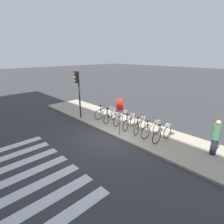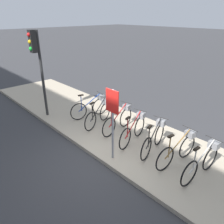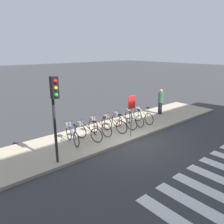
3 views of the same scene
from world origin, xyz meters
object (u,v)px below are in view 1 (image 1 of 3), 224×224
object	(u,v)px
parked_bicycle_5	(153,128)
sign_post	(120,111)
parked_bicycle_0	(106,112)
parked_bicycle_1	(111,115)
parked_bicycle_4	(141,124)
traffic_light	(77,85)
parked_bicycle_2	(122,117)
parked_bicycle_6	(163,133)
pedestrian	(216,137)
parked_bicycle_3	(130,121)

from	to	relation	value
parked_bicycle_5	sign_post	distance (m)	2.02
parked_bicycle_0	parked_bicycle_5	world-z (taller)	same
parked_bicycle_1	parked_bicycle_4	world-z (taller)	same
sign_post	parked_bicycle_0	bearing A→B (deg)	153.24
traffic_light	sign_post	world-z (taller)	traffic_light
parked_bicycle_1	traffic_light	world-z (taller)	traffic_light
parked_bicycle_0	sign_post	world-z (taller)	sign_post
parked_bicycle_1	parked_bicycle_2	bearing A→B (deg)	13.46
parked_bicycle_5	sign_post	size ratio (longest dim) A/B	0.80
parked_bicycle_4	parked_bicycle_6	xyz separation A→B (m)	(1.49, -0.05, 0.00)
parked_bicycle_2	pedestrian	distance (m)	5.30
parked_bicycle_1	sign_post	distance (m)	2.32
parked_bicycle_3	sign_post	bearing A→B (deg)	-79.73
parked_bicycle_2	traffic_light	xyz separation A→B (m)	(-2.86, -1.33, 1.88)
parked_bicycle_2	parked_bicycle_5	bearing A→B (deg)	-2.52
parked_bicycle_4	parked_bicycle_5	bearing A→B (deg)	0.20
parked_bicycle_0	sign_post	xyz separation A→B (m)	(2.52, -1.27, 0.94)
parked_bicycle_4	parked_bicycle_6	distance (m)	1.49
pedestrian	parked_bicycle_0	bearing A→B (deg)	-177.86
parked_bicycle_1	parked_bicycle_3	world-z (taller)	same
parked_bicycle_0	parked_bicycle_6	size ratio (longest dim) A/B	0.99
parked_bicycle_1	traffic_light	distance (m)	3.00
parked_bicycle_3	parked_bicycle_4	size ratio (longest dim) A/B	1.00
parked_bicycle_1	pedestrian	distance (m)	6.13
parked_bicycle_4	traffic_light	xyz separation A→B (m)	(-4.42, -1.22, 1.88)
parked_bicycle_1	parked_bicycle_2	xyz separation A→B (m)	(0.82, 0.20, 0.00)
parked_bicycle_1	sign_post	xyz separation A→B (m)	(1.83, -1.07, 0.94)
parked_bicycle_5	parked_bicycle_3	bearing A→B (deg)	-178.53
parked_bicycle_5	sign_post	world-z (taller)	sign_post
parked_bicycle_6	parked_bicycle_1	bearing A→B (deg)	-179.42
parked_bicycle_4	parked_bicycle_5	xyz separation A→B (m)	(0.80, 0.00, 0.00)
parked_bicycle_0	parked_bicycle_1	bearing A→B (deg)	-15.78
parked_bicycle_5	traffic_light	bearing A→B (deg)	-166.81
parked_bicycle_6	parked_bicycle_5	bearing A→B (deg)	175.51
parked_bicycle_6	sign_post	size ratio (longest dim) A/B	0.80
parked_bicycle_1	parked_bicycle_2	size ratio (longest dim) A/B	0.97
parked_bicycle_0	pedestrian	world-z (taller)	pedestrian
parked_bicycle_1	pedestrian	world-z (taller)	pedestrian
parked_bicycle_3	parked_bicycle_4	distance (m)	0.76
parked_bicycle_3	pedestrian	bearing A→B (deg)	5.05
parked_bicycle_4	parked_bicycle_3	bearing A→B (deg)	-177.20
parked_bicycle_0	sign_post	bearing A→B (deg)	-26.76
parked_bicycle_2	traffic_light	world-z (taller)	traffic_light
pedestrian	sign_post	size ratio (longest dim) A/B	0.81
parked_bicycle_4	parked_bicycle_5	size ratio (longest dim) A/B	0.98
parked_bicycle_3	pedestrian	distance (m)	4.52
parked_bicycle_0	parked_bicycle_1	distance (m)	0.72
parked_bicycle_0	parked_bicycle_5	distance (m)	3.87
traffic_light	sign_post	bearing A→B (deg)	0.81
parked_bicycle_0	parked_bicycle_1	xyz separation A→B (m)	(0.69, -0.20, 0.00)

